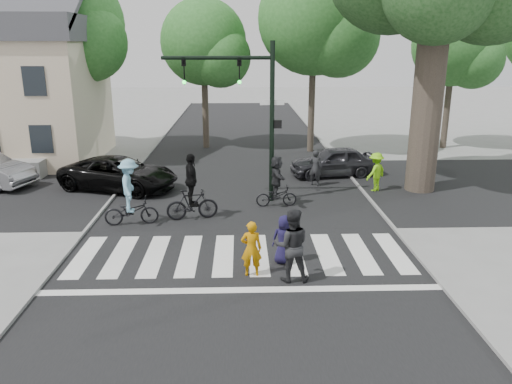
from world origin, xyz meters
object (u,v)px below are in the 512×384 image
Objects in this scene: cyclist_left at (130,197)px; car_suv at (119,174)px; traffic_signal at (249,100)px; pedestrian_adult at (291,245)px; car_grey at (333,161)px; pedestrian_woman at (251,249)px; cyclist_mid at (192,193)px; pedestrian_child at (284,240)px; cyclist_right at (276,184)px.

cyclist_left is 4.55m from car_suv.
cyclist_left reaches higher than car_suv.
traffic_signal is 2.65× the size of cyclist_left.
pedestrian_adult reaches higher than car_grey.
pedestrian_woman is 11.05m from car_grey.
cyclist_mid is 0.47× the size of car_suv.
pedestrian_child is 9.84m from car_suv.
cyclist_left is at bearing -61.37° from car_grey.
car_suv is (-6.25, 7.59, -0.01)m from pedestrian_child.
cyclist_right reaches higher than pedestrian_woman.
pedestrian_child is 5.87m from cyclist_left.
cyclist_left reaches higher than car_grey.
traffic_signal reaches higher than car_suv.
cyclist_left is at bearing -40.15° from pedestrian_adult.
pedestrian_woman is at bearing -16.02° from pedestrian_adult.
pedestrian_adult is at bearing 105.68° from pedestrian_child.
pedestrian_woman is at bearing -127.72° from car_suv.
cyclist_right is (1.07, 5.83, 0.11)m from pedestrian_woman.
car_grey is (3.02, 10.60, -0.29)m from pedestrian_adult.
cyclist_mid is (-1.95, 4.50, 0.20)m from pedestrian_woman.
cyclist_mid is at bearing -42.10° from pedestrian_child.
cyclist_right is at bearing -91.65° from car_suv.
pedestrian_child is at bearing -33.85° from cyclist_left.
traffic_signal is 6.69m from pedestrian_child.
pedestrian_adult is at bearing -82.28° from traffic_signal.
cyclist_right is at bearing -89.71° from pedestrian_adult.
pedestrian_child is 4.74m from cyclist_mid.
pedestrian_woman reaches higher than pedestrian_child.
traffic_signal is 7.52m from pedestrian_adult.
cyclist_mid is at bearing -55.55° from car_grey.
pedestrian_woman is 0.38× the size of car_grey.
car_suv is (-6.41, 2.50, -0.18)m from cyclist_right.
traffic_signal is at bearing -91.17° from pedestrian_woman.
pedestrian_woman is 1.08× the size of pedestrian_child.
pedestrian_child is at bearing -27.65° from car_grey.
pedestrian_adult is 0.83× the size of cyclist_mid.
cyclist_mid is 0.58× the size of car_grey.
car_suv is at bearing -87.80° from car_grey.
traffic_signal is at bearing -56.20° from car_grey.
traffic_signal is 1.22× the size of car_suv.
pedestrian_adult is 0.39× the size of car_suv.
traffic_signal is 4.30× the size of pedestrian_child.
cyclist_right reaches higher than pedestrian_child.
cyclist_right is 6.88m from car_suv.
traffic_signal is at bearing 143.81° from cyclist_right.
cyclist_right is at bearing -43.16° from car_grey.
car_grey is (5.98, 5.79, -0.27)m from cyclist_mid.
cyclist_left is 10.16m from car_grey.
cyclist_mid is 1.20× the size of cyclist_right.
traffic_signal is 7.27m from pedestrian_woman.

